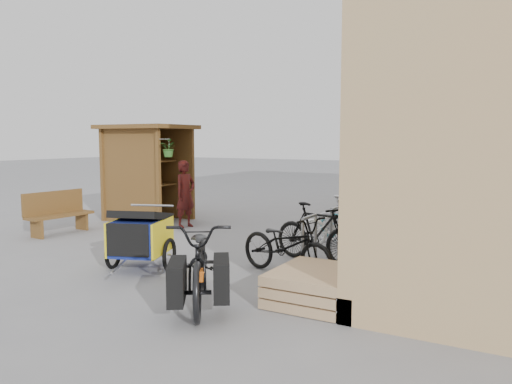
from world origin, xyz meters
The scene contains 17 objects.
ground centered at (0.00, 0.00, 0.00)m, with size 80.00×80.00×0.00m, color gray.
kiosk centered at (-3.28, 2.47, 1.55)m, with size 2.49×1.65×2.40m.
bike_rack centered at (2.30, 2.40, 0.52)m, with size 0.05×5.35×0.86m.
pallet_stack centered at (3.00, -1.40, 0.21)m, with size 1.00×1.20×0.40m.
bench centered at (-3.68, 0.13, 0.47)m, with size 0.55×1.49×0.92m.
shopping_carts centered at (3.00, 6.56, 0.56)m, with size 0.54×2.15×0.97m.
child_trailer centered at (-0.03, -1.26, 0.55)m, with size 1.12×1.72×1.00m.
cargo_bike centered at (1.79, -2.18, 0.54)m, with size 1.75×2.12×1.09m.
person_kiosk centered at (-1.74, 2.13, 0.78)m, with size 0.57×0.37×1.56m, color maroon.
bike_0 centered at (2.13, -0.46, 0.46)m, with size 0.61×1.75×0.92m, color black.
bike_1 centered at (2.22, 0.51, 0.50)m, with size 0.47×1.65×0.99m, color black.
bike_2 centered at (2.19, 1.77, 0.42)m, with size 0.55×1.58×0.83m, color silver.
bike_3 centered at (2.28, 2.00, 0.49)m, with size 0.46×1.62×0.97m, color #BCBCC1.
bike_4 centered at (2.18, 2.77, 0.40)m, with size 0.53×1.53×0.80m, color teal.
bike_5 centered at (2.49, 3.26, 0.54)m, with size 0.50×1.79×1.07m, color teal.
bike_6 centered at (2.26, 4.11, 0.48)m, with size 0.64×1.82×0.96m, color maroon.
bike_7 centered at (2.23, 4.37, 0.49)m, with size 0.46×1.64×0.99m, color black.
Camera 1 is at (5.34, -7.09, 2.04)m, focal length 35.00 mm.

